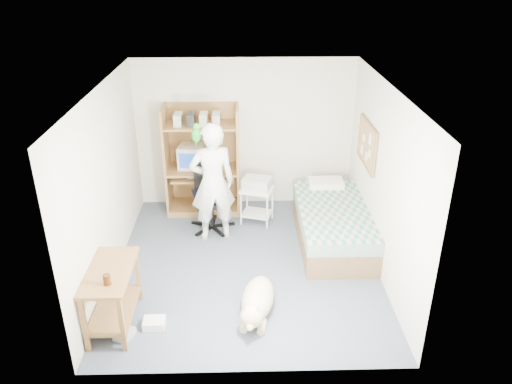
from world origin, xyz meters
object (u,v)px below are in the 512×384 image
bed (333,224)px  side_desk (112,289)px  computer_hutch (203,164)px  printer_cart (257,200)px  office_chair (211,205)px  dog (257,301)px  person (213,183)px

bed → side_desk: side_desk is taller
computer_hutch → printer_cart: bearing=-29.1°
computer_hutch → bed: (2.00, -1.12, -0.53)m
office_chair → dog: (0.67, -2.16, -0.20)m
dog → computer_hutch: bearing=116.6°
computer_hutch → dog: 2.99m
computer_hutch → dog: (0.81, -2.81, -0.63)m
bed → printer_cart: 1.29m
computer_hutch → office_chair: bearing=-77.1°
side_desk → bed: bearing=32.5°
printer_cart → dog: bearing=-74.1°
office_chair → printer_cart: office_chair is taller
person → printer_cart: 0.97m
computer_hutch → printer_cart: computer_hutch is taller
computer_hutch → bed: size_ratio=0.89×
bed → office_chair: (-1.85, 0.47, 0.10)m
side_desk → printer_cart: (1.73, 2.45, -0.10)m
office_chair → person: person is taller
bed → printer_cart: (-1.12, 0.63, 0.10)m
side_desk → office_chair: 2.50m
computer_hutch → person: (0.21, -0.96, 0.09)m
side_desk → person: bearing=61.8°
bed → computer_hutch: bearing=150.7°
office_chair → person: (0.06, -0.31, 0.52)m
bed → person: bearing=174.7°
computer_hutch → dog: size_ratio=1.53×
person → office_chair: bearing=-91.7°
dog → printer_cart: (0.06, 2.32, 0.20)m
bed → side_desk: 3.39m
computer_hutch → side_desk: (-0.85, -2.94, -0.33)m
person → printer_cart: bearing=-158.2°
bed → person: 1.90m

